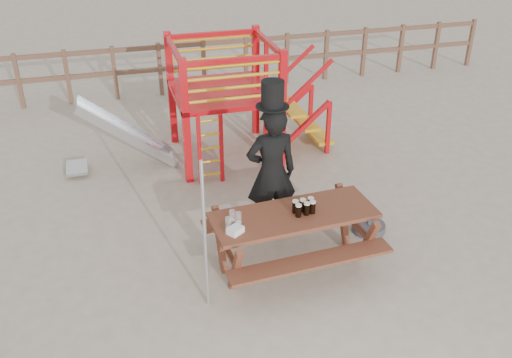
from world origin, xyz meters
The scene contains 10 objects.
ground centered at (0.00, 0.00, 0.00)m, with size 60.00×60.00×0.00m, color tan.
back_fence centered at (0.00, 7.00, 0.74)m, with size 15.09×0.09×1.20m.
playground_fort centered at (0.12, 3.58, 1.07)m, with size 4.71×1.84×2.10m.
picnic_table centered at (0.31, 0.16, 0.51)m, with size 2.17×1.56×0.81m.
man_with_hat centered at (0.26, 0.98, 1.02)m, with size 0.71×0.47×2.27m.
metal_pole centered at (-0.91, -0.28, 0.97)m, with size 0.04×0.04×1.94m, color #B2B2B7.
parasol_base centered at (1.63, 0.63, 0.06)m, with size 0.48×0.48×0.20m.
paper_bag centered at (-0.51, -0.06, 0.85)m, with size 0.18×0.14×0.08m, color white.
stout_pints centered at (0.43, 0.14, 0.89)m, with size 0.29×0.19×0.17m.
empty_glasses centered at (-0.49, 0.13, 0.88)m, with size 0.22×0.22×0.15m.
Camera 1 is at (-1.79, -5.51, 4.64)m, focal length 40.00 mm.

